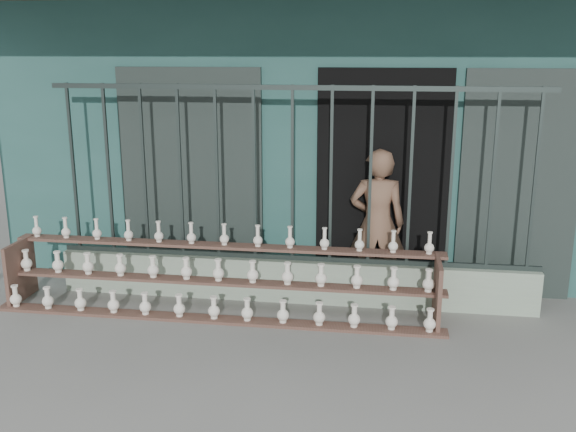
# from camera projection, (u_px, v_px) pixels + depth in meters

# --- Properties ---
(ground) EXTENTS (60.00, 60.00, 0.00)m
(ground) POSITION_uv_depth(u_px,v_px,m) (271.00, 356.00, 5.57)
(ground) COLOR slate
(workshop_building) EXTENTS (7.40, 6.60, 3.21)m
(workshop_building) POSITION_uv_depth(u_px,v_px,m) (321.00, 118.00, 9.21)
(workshop_building) COLOR #27544E
(workshop_building) RESTS_ON ground
(parapet_wall) EXTENTS (5.00, 0.20, 0.45)m
(parapet_wall) POSITION_uv_depth(u_px,v_px,m) (292.00, 280.00, 6.76)
(parapet_wall) COLOR #96AB93
(parapet_wall) RESTS_ON ground
(security_fence) EXTENTS (5.00, 0.04, 1.80)m
(security_fence) POSITION_uv_depth(u_px,v_px,m) (292.00, 175.00, 6.47)
(security_fence) COLOR #283330
(security_fence) RESTS_ON parapet_wall
(shelf_rack) EXTENTS (4.50, 0.68, 0.85)m
(shelf_rack) POSITION_uv_depth(u_px,v_px,m) (219.00, 278.00, 6.42)
(shelf_rack) COLOR brown
(shelf_rack) RESTS_ON ground
(elderly_woman) EXTENTS (0.60, 0.41, 1.60)m
(elderly_woman) POSITION_uv_depth(u_px,v_px,m) (377.00, 224.00, 6.76)
(elderly_woman) COLOR brown
(elderly_woman) RESTS_ON ground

